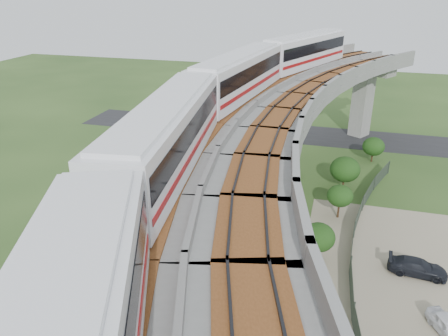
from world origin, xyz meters
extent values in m
plane|color=#2A451B|center=(0.00, 0.00, 0.00)|extent=(160.00, 160.00, 0.00)
cube|color=gray|center=(14.00, -2.00, 0.02)|extent=(18.00, 26.00, 0.04)
cube|color=#232326|center=(0.00, 30.00, 0.01)|extent=(60.00, 8.00, 0.03)
cube|color=#99968E|center=(9.12, 31.80, 4.20)|extent=(2.86, 2.93, 8.40)
cube|color=#99968E|center=(9.12, 31.80, 9.00)|extent=(7.21, 5.74, 1.20)
cube|color=#99968E|center=(0.91, 10.42, 4.20)|extent=(2.35, 2.51, 8.40)
cube|color=#99968E|center=(0.91, 10.42, 9.00)|extent=(7.31, 3.58, 1.20)
cube|color=#99968E|center=(0.91, -10.42, 4.20)|extent=(2.35, 2.51, 8.40)
cube|color=#99968E|center=(0.91, -10.42, 9.00)|extent=(7.31, 3.58, 1.20)
cube|color=gray|center=(6.19, 26.54, 10.00)|extent=(16.42, 20.91, 0.80)
cube|color=gray|center=(2.33, 28.44, 10.90)|extent=(8.66, 17.08, 1.00)
cube|color=gray|center=(10.04, 24.64, 10.90)|extent=(8.66, 17.08, 1.00)
cube|color=brown|center=(4.21, 27.51, 10.46)|extent=(10.68, 18.08, 0.12)
cube|color=black|center=(4.21, 27.51, 10.58)|extent=(9.69, 17.59, 0.12)
cube|color=brown|center=(8.16, 25.56, 10.46)|extent=(10.68, 18.08, 0.12)
cube|color=black|center=(8.16, 25.56, 10.58)|extent=(9.69, 17.59, 0.12)
cube|color=gray|center=(0.70, 9.13, 10.00)|extent=(11.77, 20.03, 0.80)
cube|color=gray|center=(-3.55, 9.78, 10.90)|extent=(3.22, 18.71, 1.00)
cube|color=gray|center=(4.95, 8.47, 10.90)|extent=(3.22, 18.71, 1.00)
cube|color=brown|center=(-1.48, 9.46, 10.46)|extent=(5.44, 19.05, 0.12)
cube|color=black|center=(-1.48, 9.46, 10.58)|extent=(4.35, 18.88, 0.12)
cube|color=brown|center=(2.87, 8.79, 10.46)|extent=(5.44, 19.05, 0.12)
cube|color=black|center=(2.87, 8.79, 10.58)|extent=(4.35, 18.88, 0.12)
cube|color=gray|center=(0.70, -9.13, 10.00)|extent=(11.77, 20.03, 0.80)
cube|color=gray|center=(-3.55, -9.78, 10.90)|extent=(3.22, 18.71, 1.00)
cube|color=gray|center=(4.95, -8.47, 10.90)|extent=(3.22, 18.71, 1.00)
cube|color=brown|center=(-1.48, -9.46, 10.46)|extent=(5.44, 19.05, 0.12)
cube|color=black|center=(-1.48, -9.46, 10.58)|extent=(4.35, 18.88, 0.12)
cube|color=brown|center=(2.87, -8.79, 10.46)|extent=(5.44, 19.05, 0.12)
cube|color=black|center=(2.87, -8.79, 10.58)|extent=(4.35, 18.88, 0.12)
cube|color=white|center=(-1.67, -8.08, 12.24)|extent=(4.63, 15.22, 3.20)
cube|color=white|center=(-1.67, -8.08, 13.94)|extent=(3.99, 14.41, 0.22)
cube|color=black|center=(-1.67, -8.08, 12.69)|extent=(4.61, 14.64, 1.15)
cube|color=#A51012|center=(-1.67, -8.08, 11.49)|extent=(4.61, 14.64, 0.30)
cube|color=black|center=(-1.67, -8.08, 10.78)|extent=(3.54, 12.89, 0.28)
cube|color=white|center=(-1.75, 7.48, 12.24)|extent=(4.48, 15.22, 3.20)
cube|color=white|center=(-1.75, 7.48, 13.94)|extent=(3.86, 14.41, 0.22)
cube|color=black|center=(-1.75, 7.48, 12.69)|extent=(4.47, 14.63, 1.15)
cube|color=#A51012|center=(-1.75, 7.48, 11.49)|extent=(4.47, 14.63, 0.30)
cube|color=black|center=(-1.75, 7.48, 10.78)|extent=(3.42, 12.89, 0.28)
cube|color=white|center=(2.04, 22.57, 12.24)|extent=(7.96, 14.96, 3.20)
cube|color=white|center=(2.04, 22.57, 13.94)|extent=(7.18, 14.06, 0.22)
cube|color=black|center=(2.04, 22.57, 12.69)|extent=(7.80, 14.42, 1.15)
cube|color=#A51012|center=(2.04, 22.57, 11.49)|extent=(7.80, 14.42, 0.30)
cube|color=black|center=(2.04, 22.57, 10.78)|extent=(6.40, 12.57, 0.28)
cylinder|color=#2D382D|center=(12.25, 19.29, 0.75)|extent=(0.08, 0.08, 1.50)
cube|color=#2D382D|center=(11.38, 16.98, 0.75)|extent=(1.69, 4.77, 1.40)
cylinder|color=#2D382D|center=(10.62, 14.63, 0.75)|extent=(0.08, 0.08, 1.50)
cube|color=#2D382D|center=(9.98, 12.24, 0.75)|extent=(1.23, 4.91, 1.40)
cylinder|color=#2D382D|center=(9.45, 9.83, 0.75)|extent=(0.08, 0.08, 1.50)
cube|color=#2D382D|center=(9.03, 7.39, 0.75)|extent=(0.75, 4.99, 1.40)
cylinder|color=#2D382D|center=(8.74, 4.94, 0.75)|extent=(0.08, 0.08, 1.50)
cube|color=#2D382D|center=(8.56, 2.47, 0.75)|extent=(0.27, 5.04, 1.40)
cylinder|color=#2D382D|center=(8.50, 0.00, 0.75)|extent=(0.08, 0.08, 1.50)
cube|color=#2D382D|center=(8.56, -2.47, 0.75)|extent=(0.27, 5.04, 1.40)
cylinder|color=#2D382D|center=(8.74, -4.94, 0.75)|extent=(0.08, 0.08, 1.50)
cylinder|color=#382314|center=(10.60, 22.39, 0.57)|extent=(0.18, 0.18, 1.14)
ellipsoid|color=#133912|center=(10.60, 22.39, 1.89)|extent=(2.49, 2.49, 2.12)
cylinder|color=#382314|center=(7.59, 14.15, 0.62)|extent=(0.18, 0.18, 1.25)
ellipsoid|color=#133912|center=(7.59, 14.15, 2.13)|extent=(2.96, 2.96, 2.52)
cylinder|color=#382314|center=(7.32, 8.01, 0.74)|extent=(0.18, 0.18, 1.48)
ellipsoid|color=#133912|center=(7.32, 8.01, 2.16)|extent=(2.26, 2.26, 1.92)
cylinder|color=#382314|center=(6.03, 0.59, 0.77)|extent=(0.18, 0.18, 1.54)
ellipsoid|color=#133912|center=(6.03, 0.59, 2.27)|extent=(2.44, 2.44, 2.08)
imported|color=white|center=(14.15, -4.53, 0.57)|extent=(2.48, 3.38, 1.07)
imported|color=black|center=(13.10, 1.15, 0.63)|extent=(4.16, 1.95, 1.17)
camera|label=1|loc=(6.73, -27.38, 19.53)|focal=35.00mm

